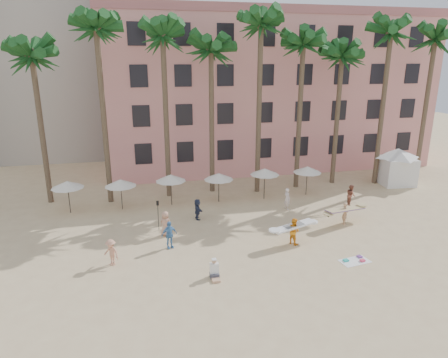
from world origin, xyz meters
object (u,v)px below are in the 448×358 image
cabana (397,163)px  carrier_white (294,230)px  carrier_yellow (345,212)px  pink_hotel (263,92)px

cabana → carrier_white: bearing=-144.9°
cabana → carrier_yellow: bearing=-140.3°
carrier_white → cabana: bearing=35.1°
pink_hotel → carrier_white: 23.99m
carrier_white → pink_hotel: bearing=77.8°
pink_hotel → carrier_white: pink_hotel is taller
carrier_yellow → carrier_white: bearing=-155.6°
pink_hotel → carrier_yellow: (0.08, -20.19, -7.03)m
pink_hotel → cabana: 16.68m
cabana → carrier_white: cabana is taller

